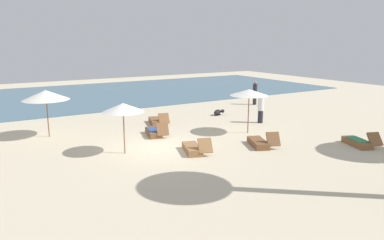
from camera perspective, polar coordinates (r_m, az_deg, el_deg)
ground_plane at (r=15.89m, az=-5.77°, el=-4.39°), size 60.00×60.00×0.00m
ocean_water at (r=31.78m, az=-19.04°, el=3.55°), size 48.00×16.00×0.06m
umbrella_0 at (r=14.83m, az=-10.94°, el=1.95°), size 1.71×1.71×2.13m
umbrella_2 at (r=18.10m, az=9.09°, el=4.36°), size 1.93×1.93×2.24m
umbrella_3 at (r=18.53m, az=-22.28°, el=3.70°), size 2.20×2.20×2.30m
lounger_0 at (r=16.23m, az=10.73°, el=-3.56°), size 1.20×1.75×0.73m
lounger_1 at (r=17.82m, az=-6.02°, el=-1.93°), size 0.97×1.73×0.74m
lounger_2 at (r=20.29m, az=-5.68°, el=-0.17°), size 1.01×1.79×0.68m
lounger_3 at (r=17.67m, az=25.05°, el=-3.20°), size 1.12×1.78×0.70m
lounger_4 at (r=15.08m, az=0.24°, el=-4.58°), size 1.08×1.78×0.71m
person_2 at (r=26.69m, az=10.00°, el=4.30°), size 0.44×0.44×1.72m
person_3 at (r=20.75m, az=10.90°, el=1.81°), size 0.43×0.43×1.66m
dog at (r=22.66m, az=4.20°, el=1.26°), size 0.80×0.61×0.37m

